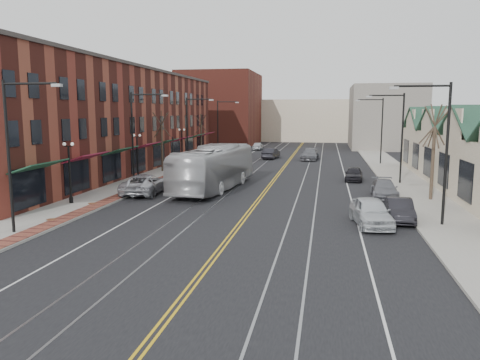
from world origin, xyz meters
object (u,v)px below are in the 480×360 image
at_px(parked_suv, 144,184).
at_px(parked_car_d, 354,174).
at_px(parked_car_a, 371,212).
at_px(parked_car_c, 384,189).
at_px(parked_car_b, 400,210).
at_px(transit_bus, 214,168).

height_order(parked_suv, parked_car_d, parked_suv).
height_order(parked_car_a, parked_car_c, parked_car_a).
bearing_deg(parked_car_c, parked_suv, -172.84).
bearing_deg(parked_car_d, parked_car_a, -85.42).
relative_size(parked_suv, parked_car_b, 1.41).
distance_m(parked_suv, parked_car_c, 18.71).
bearing_deg(parked_car_d, parked_car_c, -73.42).
bearing_deg(parked_suv, transit_bus, -152.39).
relative_size(parked_suv, parked_car_a, 1.22).
bearing_deg(parked_car_a, parked_car_d, 82.18).
xyz_separation_m(transit_bus, parked_car_b, (13.66, -9.10, -1.17)).
relative_size(parked_suv, parked_car_c, 1.25).
xyz_separation_m(parked_suv, parked_car_d, (16.80, 10.50, -0.14)).
distance_m(parked_car_a, parked_car_b, 2.34).
relative_size(parked_car_a, parked_car_d, 1.22).
bearing_deg(parked_car_d, transit_bus, -143.74).
xyz_separation_m(transit_bus, parked_car_c, (13.66, -1.14, -1.18)).
relative_size(parked_suv, parked_car_d, 1.48).
height_order(parked_car_a, parked_car_b, parked_car_a).
bearing_deg(parked_car_a, parked_car_c, 71.39).
bearing_deg(transit_bus, parked_car_b, 152.27).
bearing_deg(parked_car_c, parked_car_d, 102.92).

